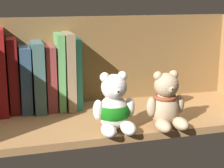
# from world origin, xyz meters

# --- Properties ---
(shelf_board) EXTENTS (0.83, 0.32, 0.02)m
(shelf_board) POSITION_xyz_m (0.00, 0.00, 0.01)
(shelf_board) COLOR #9E7042
(shelf_board) RESTS_ON ground
(shelf_back_panel) EXTENTS (0.86, 0.01, 0.29)m
(shelf_back_panel) POSITION_xyz_m (0.00, 0.16, 0.15)
(shelf_back_panel) COLOR brown
(shelf_back_panel) RESTS_ON ground
(book_2) EXTENTS (0.03, 0.14, 0.25)m
(book_2) POSITION_xyz_m (-0.33, 0.12, 0.14)
(book_2) COLOR maroon
(book_2) RESTS_ON shelf_board
(book_3) EXTENTS (0.03, 0.11, 0.22)m
(book_3) POSITION_xyz_m (-0.29, 0.12, 0.13)
(book_3) COLOR maroon
(book_3) RESTS_ON shelf_board
(book_4) EXTENTS (0.03, 0.13, 0.19)m
(book_4) POSITION_xyz_m (-0.26, 0.12, 0.12)
(book_4) COLOR #2E4A64
(book_4) RESTS_ON shelf_board
(book_5) EXTENTS (0.03, 0.14, 0.21)m
(book_5) POSITION_xyz_m (-0.22, 0.12, 0.12)
(book_5) COLOR #40635F
(book_5) RESTS_ON shelf_board
(book_6) EXTENTS (0.03, 0.12, 0.19)m
(book_6) POSITION_xyz_m (-0.19, 0.12, 0.12)
(book_6) COLOR brown
(book_6) RESTS_ON shelf_board
(book_7) EXTENTS (0.02, 0.13, 0.23)m
(book_7) POSITION_xyz_m (-0.16, 0.12, 0.13)
(book_7) COLOR #5EA55D
(book_7) RESTS_ON shelf_board
(book_8) EXTENTS (0.02, 0.15, 0.23)m
(book_8) POSITION_xyz_m (-0.13, 0.12, 0.14)
(book_8) COLOR #8F7A5B
(book_8) RESTS_ON shelf_board
(book_9) EXTENTS (0.02, 0.11, 0.21)m
(book_9) POSITION_xyz_m (-0.10, 0.12, 0.13)
(book_9) COLOR teal
(book_9) RESTS_ON shelf_board
(teddy_bear_larger) EXTENTS (0.11, 0.12, 0.15)m
(teddy_bear_larger) POSITION_xyz_m (-0.05, -0.11, 0.08)
(teddy_bear_larger) COLOR white
(teddy_bear_larger) RESTS_ON shelf_board
(teddy_bear_smaller) EXTENTS (0.11, 0.11, 0.15)m
(teddy_bear_smaller) POSITION_xyz_m (0.09, -0.12, 0.08)
(teddy_bear_smaller) COLOR tan
(teddy_bear_smaller) RESTS_ON shelf_board
(pillar_candle) EXTENTS (0.05, 0.05, 0.08)m
(pillar_candle) POSITION_xyz_m (0.17, 0.05, 0.06)
(pillar_candle) COLOR #2D7A66
(pillar_candle) RESTS_ON shelf_board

